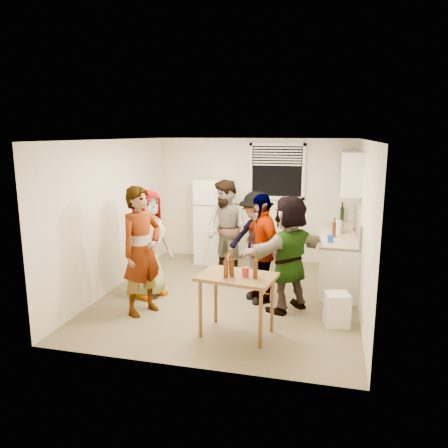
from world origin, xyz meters
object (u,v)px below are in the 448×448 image
(red_cup, at_px, (245,276))
(guest_orange, at_px, (287,309))
(beer_bottle_table, at_px, (226,277))
(wine_bottle, at_px, (342,222))
(trash_bin, at_px, (337,308))
(blue_cup, at_px, (330,242))
(beer_bottle_counter, at_px, (334,237))
(guest_back_right, at_px, (255,285))
(guest_black, at_px, (260,300))
(guest_back_left, at_px, (227,276))
(serving_table, at_px, (236,334))
(kettle, at_px, (337,231))
(guest_stripe, at_px, (144,312))
(refrigerator, at_px, (215,221))
(guest_grey, at_px, (149,295))

(red_cup, relative_size, guest_orange, 0.07)
(beer_bottle_table, bearing_deg, wine_bottle, 67.54)
(trash_bin, bearing_deg, blue_cup, 96.88)
(blue_cup, distance_m, guest_orange, 1.28)
(wine_bottle, relative_size, beer_bottle_counter, 1.18)
(beer_bottle_table, xyz_separation_m, guest_back_right, (0.03, 2.06, -0.81))
(beer_bottle_table, xyz_separation_m, guest_black, (0.23, 1.38, -0.81))
(guest_back_left, relative_size, guest_orange, 1.03)
(trash_bin, xyz_separation_m, serving_table, (-1.28, -0.61, -0.25))
(kettle, distance_m, blue_cup, 0.84)
(trash_bin, xyz_separation_m, beer_bottle_table, (-1.40, -0.72, 0.56))
(serving_table, distance_m, guest_back_right, 1.96)
(guest_stripe, bearing_deg, blue_cup, -37.47)
(wine_bottle, xyz_separation_m, serving_table, (-1.35, -3.45, -0.90))
(beer_bottle_counter, height_order, guest_black, beer_bottle_counter)
(refrigerator, height_order, guest_grey, refrigerator)
(trash_bin, xyz_separation_m, guest_orange, (-0.71, 0.38, -0.25))
(wine_bottle, distance_m, beer_bottle_table, 3.85)
(refrigerator, bearing_deg, wine_bottle, 5.88)
(red_cup, bearing_deg, guest_black, 89.98)
(kettle, distance_m, serving_table, 2.97)
(blue_cup, xyz_separation_m, guest_back_right, (-1.23, 0.26, -0.90))
(wine_bottle, relative_size, guest_stripe, 0.15)
(guest_back_right, height_order, guest_black, guest_back_right)
(beer_bottle_counter, distance_m, guest_stripe, 3.31)
(guest_grey, bearing_deg, beer_bottle_counter, -41.00)
(beer_bottle_counter, height_order, serving_table, beer_bottle_counter)
(trash_bin, xyz_separation_m, red_cup, (-1.16, -0.62, 0.56))
(blue_cup, relative_size, guest_grey, 0.07)
(wine_bottle, relative_size, serving_table, 0.30)
(red_cup, xyz_separation_m, guest_stripe, (-1.60, 0.39, -0.81))
(guest_orange, bearing_deg, refrigerator, -102.20)
(kettle, relative_size, guest_black, 0.15)
(red_cup, xyz_separation_m, guest_grey, (-1.81, 1.05, -0.81))
(wine_bottle, relative_size, guest_orange, 0.17)
(guest_grey, xyz_separation_m, guest_orange, (2.26, -0.05, 0.00))
(trash_bin, height_order, guest_back_right, trash_bin)
(guest_back_right, relative_size, guest_black, 0.96)
(guest_stripe, height_order, guest_black, guest_stripe)
(guest_back_left, bearing_deg, guest_grey, -100.27)
(refrigerator, bearing_deg, beer_bottle_counter, -25.08)
(red_cup, relative_size, guest_black, 0.07)
(refrigerator, xyz_separation_m, beer_bottle_table, (1.03, -3.30, -0.04))
(trash_bin, distance_m, guest_grey, 3.01)
(trash_bin, distance_m, guest_stripe, 2.78)
(kettle, height_order, guest_orange, kettle)
(wine_bottle, height_order, blue_cup, wine_bottle)
(refrigerator, xyz_separation_m, guest_stripe, (-0.34, -2.81, -0.85))
(guest_back_left, bearing_deg, guest_black, -23.26)
(red_cup, distance_m, guest_stripe, 1.84)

